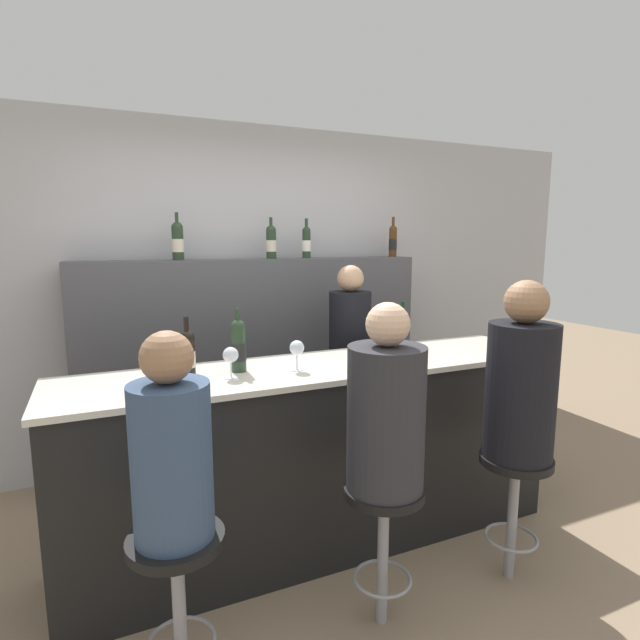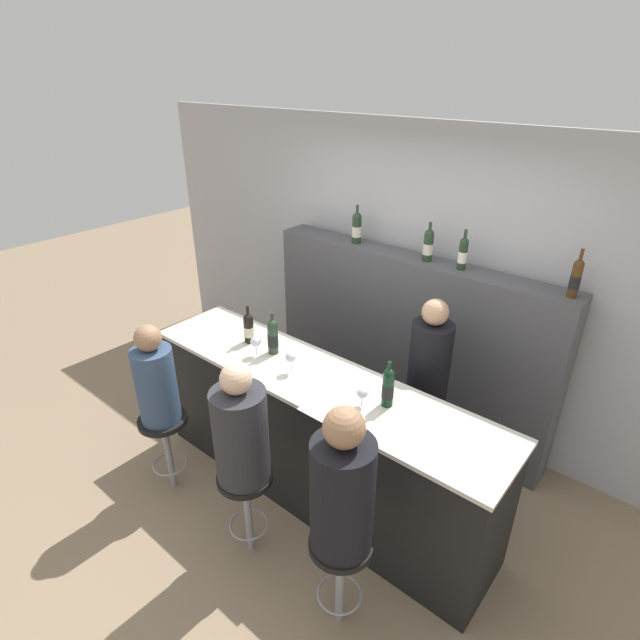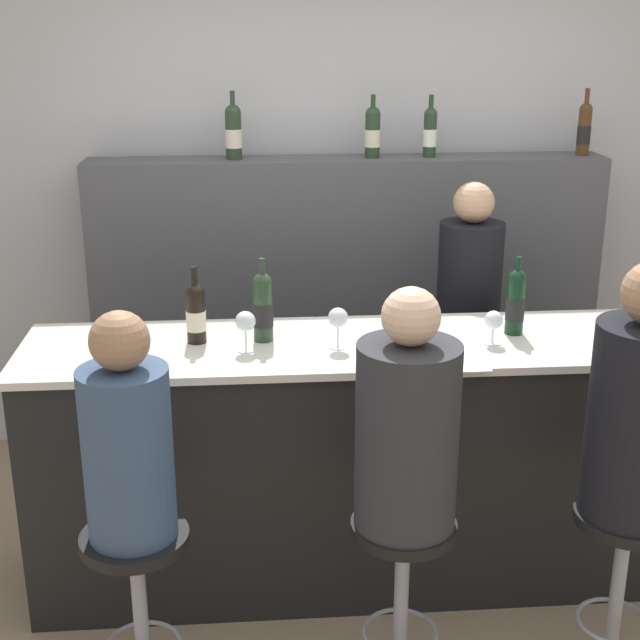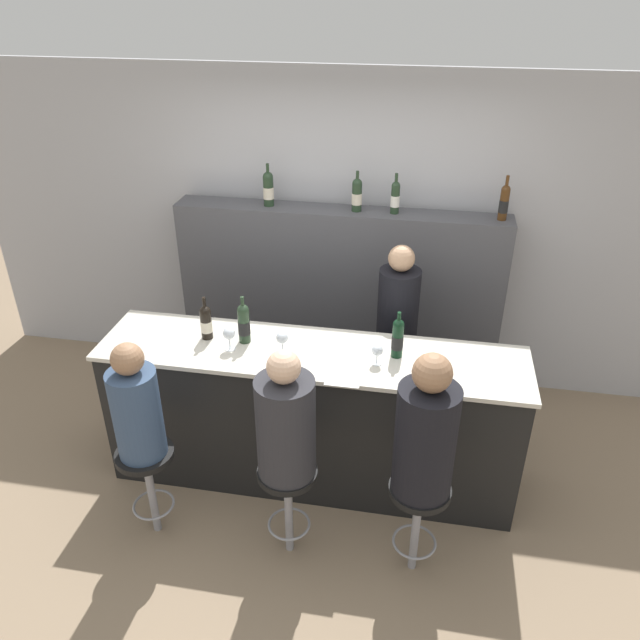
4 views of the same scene
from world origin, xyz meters
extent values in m
plane|color=#8C755B|center=(0.00, 0.00, 0.00)|extent=(16.00, 16.00, 0.00)
cube|color=#B2B2B7|center=(0.00, 1.73, 1.30)|extent=(6.40, 0.05, 2.60)
cube|color=black|center=(0.00, 0.30, 0.51)|extent=(2.75, 0.60, 1.02)
cube|color=beige|center=(0.00, 0.30, 1.03)|extent=(2.79, 0.64, 0.03)
cube|color=#4C4C51|center=(0.00, 1.51, 0.79)|extent=(2.61, 0.28, 1.58)
cylinder|color=black|center=(-0.71, 0.35, 1.15)|extent=(0.08, 0.08, 0.20)
cylinder|color=beige|center=(-0.71, 0.35, 1.14)|extent=(0.08, 0.08, 0.08)
sphere|color=black|center=(-0.71, 0.35, 1.25)|extent=(0.08, 0.08, 0.08)
cylinder|color=black|center=(-0.71, 0.35, 1.31)|extent=(0.02, 0.02, 0.09)
cylinder|color=#233823|center=(-0.45, 0.35, 1.16)|extent=(0.08, 0.08, 0.23)
cylinder|color=black|center=(-0.45, 0.35, 1.15)|extent=(0.08, 0.08, 0.09)
sphere|color=#233823|center=(-0.45, 0.35, 1.28)|extent=(0.08, 0.08, 0.08)
cylinder|color=#233823|center=(-0.45, 0.35, 1.34)|extent=(0.02, 0.02, 0.08)
cylinder|color=black|center=(0.55, 0.35, 1.16)|extent=(0.07, 0.07, 0.23)
cylinder|color=black|center=(0.55, 0.35, 1.15)|extent=(0.07, 0.07, 0.09)
sphere|color=black|center=(0.55, 0.35, 1.28)|extent=(0.07, 0.07, 0.07)
cylinder|color=black|center=(0.55, 0.35, 1.33)|extent=(0.02, 0.02, 0.07)
cylinder|color=#233823|center=(-0.56, 1.51, 1.70)|extent=(0.08, 0.08, 0.23)
cylinder|color=beige|center=(-0.56, 1.51, 1.68)|extent=(0.08, 0.08, 0.09)
sphere|color=#233823|center=(-0.56, 1.51, 1.81)|extent=(0.08, 0.08, 0.08)
cylinder|color=#233823|center=(-0.56, 1.51, 1.87)|extent=(0.02, 0.02, 0.09)
cylinder|color=#233823|center=(0.12, 1.51, 1.69)|extent=(0.08, 0.08, 0.21)
cylinder|color=beige|center=(0.12, 1.51, 1.68)|extent=(0.08, 0.08, 0.09)
sphere|color=#233823|center=(0.12, 1.51, 1.80)|extent=(0.08, 0.08, 0.08)
cylinder|color=#233823|center=(0.12, 1.51, 1.85)|extent=(0.02, 0.02, 0.08)
cylinder|color=#233823|center=(0.41, 1.51, 1.69)|extent=(0.07, 0.07, 0.21)
cylinder|color=white|center=(0.41, 1.51, 1.68)|extent=(0.07, 0.07, 0.08)
sphere|color=#233823|center=(0.41, 1.51, 1.79)|extent=(0.07, 0.07, 0.07)
cylinder|color=#233823|center=(0.41, 1.51, 1.85)|extent=(0.02, 0.02, 0.08)
cylinder|color=#4C2D14|center=(1.20, 1.51, 1.70)|extent=(0.07, 0.07, 0.23)
cylinder|color=black|center=(1.20, 1.51, 1.68)|extent=(0.07, 0.07, 0.09)
sphere|color=#4C2D14|center=(1.20, 1.51, 1.81)|extent=(0.07, 0.07, 0.07)
cylinder|color=#4C2D14|center=(1.20, 1.51, 1.87)|extent=(0.02, 0.02, 0.09)
cylinder|color=silver|center=(-0.52, 0.24, 1.05)|extent=(0.07, 0.07, 0.00)
cylinder|color=silver|center=(-0.52, 0.24, 1.09)|extent=(0.01, 0.01, 0.08)
sphere|color=silver|center=(-0.52, 0.24, 1.16)|extent=(0.08, 0.08, 0.08)
cylinder|color=silver|center=(-0.17, 0.24, 1.05)|extent=(0.07, 0.07, 0.00)
cylinder|color=silver|center=(-0.17, 0.24, 1.09)|extent=(0.01, 0.01, 0.08)
sphere|color=silver|center=(-0.17, 0.24, 1.17)|extent=(0.08, 0.08, 0.08)
cylinder|color=silver|center=(0.43, 0.24, 1.05)|extent=(0.07, 0.07, 0.00)
cylinder|color=silver|center=(0.43, 0.24, 1.08)|extent=(0.01, 0.01, 0.06)
sphere|color=silver|center=(0.43, 0.24, 1.14)|extent=(0.07, 0.07, 0.07)
cube|color=white|center=(0.25, 0.10, 1.05)|extent=(0.21, 0.30, 0.00)
cylinder|color=gray|center=(-0.90, -0.38, 0.31)|extent=(0.05, 0.05, 0.62)
cylinder|color=black|center=(-0.90, -0.38, 0.64)|extent=(0.36, 0.36, 0.04)
cylinder|color=#334766|center=(-0.90, -0.38, 0.94)|extent=(0.29, 0.29, 0.57)
sphere|color=#936B4C|center=(-0.90, -0.38, 1.32)|extent=(0.19, 0.19, 0.19)
cylinder|color=gray|center=(-0.01, -0.38, 0.31)|extent=(0.05, 0.05, 0.62)
torus|color=gray|center=(-0.01, -0.38, 0.22)|extent=(0.26, 0.26, 0.02)
cylinder|color=black|center=(-0.01, -0.38, 0.64)|extent=(0.36, 0.36, 0.04)
cylinder|color=#28282D|center=(-0.01, -0.38, 0.97)|extent=(0.34, 0.34, 0.63)
sphere|color=#D8AD8C|center=(-0.01, -0.38, 1.38)|extent=(0.19, 0.19, 0.19)
cylinder|color=gray|center=(0.76, -0.38, 0.31)|extent=(0.05, 0.05, 0.62)
torus|color=gray|center=(0.76, -0.38, 0.22)|extent=(0.26, 0.26, 0.02)
cylinder|color=black|center=(0.76, -0.38, 0.64)|extent=(0.36, 0.36, 0.04)
cylinder|color=black|center=(0.76, -0.38, 0.99)|extent=(0.33, 0.33, 0.67)
cylinder|color=black|center=(0.51, 0.95, 0.68)|extent=(0.30, 0.30, 1.37)
sphere|color=tan|center=(0.51, 0.95, 1.46)|extent=(0.19, 0.19, 0.19)
camera|label=1|loc=(-1.10, -2.12, 1.72)|focal=28.00mm
camera|label=2|loc=(1.86, -1.88, 2.94)|focal=28.00mm
camera|label=3|loc=(-0.50, -2.94, 2.24)|focal=50.00mm
camera|label=4|loc=(0.66, -3.02, 3.20)|focal=35.00mm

